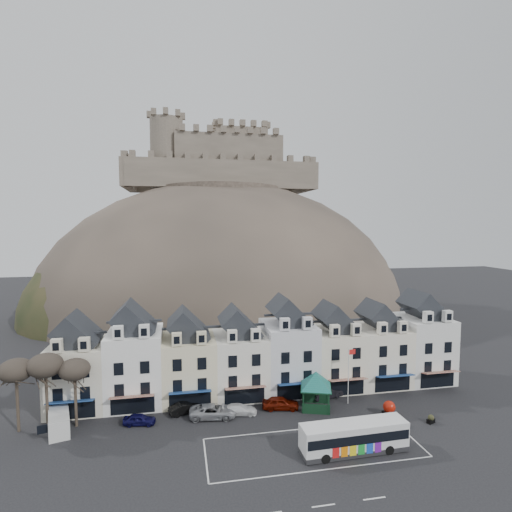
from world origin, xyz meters
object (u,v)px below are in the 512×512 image
(red_buoy, at_px, (389,408))
(car_navy, at_px, (140,419))
(bus, at_px, (354,436))
(car_white, at_px, (239,409))
(car_maroon, at_px, (280,403))
(car_charcoal, at_px, (327,393))
(bus_shelter, at_px, (316,380))
(car_black, at_px, (185,408))
(car_silver, at_px, (213,411))
(white_van, at_px, (59,422))
(flagpole, at_px, (349,372))

(red_buoy, xyz_separation_m, car_navy, (-29.17, 3.44, -0.29))
(bus, height_order, car_white, bus)
(car_navy, xyz_separation_m, car_maroon, (16.80, 0.65, 0.15))
(red_buoy, distance_m, car_charcoal, 8.19)
(bus, height_order, red_buoy, bus)
(bus_shelter, xyz_separation_m, car_black, (-15.96, 1.81, -3.00))
(car_silver, distance_m, car_white, 3.22)
(car_charcoal, bearing_deg, bus_shelter, 119.20)
(bus, xyz_separation_m, car_black, (-16.52, 11.60, -1.04))
(red_buoy, relative_size, car_white, 0.42)
(car_white, bearing_deg, car_silver, 103.14)
(car_navy, relative_size, car_silver, 0.67)
(car_navy, bearing_deg, car_maroon, -78.96)
(car_white, bearing_deg, car_navy, 101.14)
(red_buoy, xyz_separation_m, white_van, (-37.75, 3.51, 0.17))
(bus, height_order, bus_shelter, bus_shelter)
(bus_shelter, height_order, car_white, bus_shelter)
(car_silver, bearing_deg, red_buoy, -92.79)
(car_navy, distance_m, car_maroon, 16.81)
(car_navy, relative_size, car_maroon, 0.81)
(bus, xyz_separation_m, car_silver, (-13.33, 9.88, -0.93))
(flagpole, height_order, car_navy, flagpole)
(white_van, distance_m, car_navy, 8.59)
(flagpole, height_order, car_white, flagpole)
(white_van, distance_m, car_black, 13.89)
(bus_shelter, relative_size, car_white, 1.67)
(car_navy, xyz_separation_m, car_charcoal, (23.54, 2.50, 0.12))
(car_silver, bearing_deg, bus, -119.68)
(car_black, xyz_separation_m, car_maroon, (11.60, -1.15, 0.11))
(car_maroon, bearing_deg, bus, -143.78)
(flagpole, relative_size, car_maroon, 1.60)
(car_black, bearing_deg, bus, -145.08)
(bus_shelter, bearing_deg, car_charcoal, 64.84)
(bus, distance_m, car_black, 20.21)
(red_buoy, bearing_deg, car_silver, 170.36)
(flagpole, xyz_separation_m, car_charcoal, (-2.20, 1.98, -3.39))
(car_maroon, bearing_deg, car_black, 95.32)
(red_buoy, relative_size, car_silver, 0.33)
(bus, distance_m, white_van, 31.86)
(red_buoy, distance_m, white_van, 37.91)
(bus_shelter, bearing_deg, car_silver, -161.90)
(red_buoy, bearing_deg, flagpole, 130.93)
(red_buoy, relative_size, car_charcoal, 0.40)
(car_navy, xyz_separation_m, car_black, (5.20, 1.81, 0.04))
(car_navy, bearing_deg, car_silver, -80.60)
(bus_shelter, relative_size, car_black, 1.75)
(car_black, xyz_separation_m, car_silver, (3.19, -1.72, 0.11))
(bus, height_order, flagpole, flagpole)
(car_navy, height_order, car_charcoal, car_charcoal)
(bus, relative_size, car_silver, 2.01)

